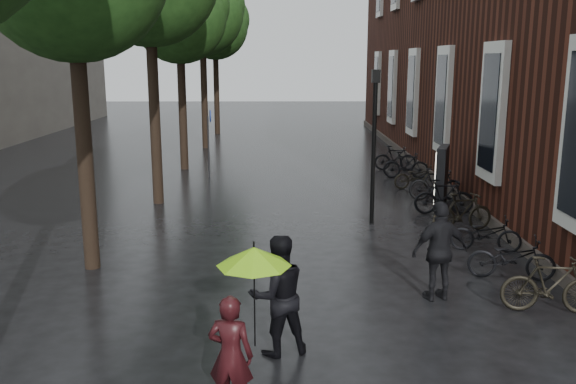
{
  "coord_description": "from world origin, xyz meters",
  "views": [
    {
      "loc": [
        -0.01,
        -5.38,
        4.34
      ],
      "look_at": [
        0.07,
        7.34,
        1.57
      ],
      "focal_mm": 38.0,
      "sensor_mm": 36.0,
      "label": 1
    }
  ],
  "objects_px": {
    "person_black": "(278,295)",
    "ad_lightbox": "(442,177)",
    "pedestrian_walking": "(440,251)",
    "lamp_post": "(374,132)",
    "parked_bicycles": "(446,199)",
    "person_burgundy": "(231,356)"
  },
  "relations": [
    {
      "from": "person_black",
      "to": "pedestrian_walking",
      "type": "bearing_deg",
      "value": -163.4
    },
    {
      "from": "person_black",
      "to": "parked_bicycles",
      "type": "distance_m",
      "value": 9.55
    },
    {
      "from": "ad_lightbox",
      "to": "lamp_post",
      "type": "distance_m",
      "value": 3.24
    },
    {
      "from": "person_black",
      "to": "ad_lightbox",
      "type": "height_order",
      "value": "ad_lightbox"
    },
    {
      "from": "person_burgundy",
      "to": "person_black",
      "type": "xyz_separation_m",
      "value": [
        0.57,
        1.62,
        0.14
      ]
    },
    {
      "from": "parked_bicycles",
      "to": "lamp_post",
      "type": "relative_size",
      "value": 3.6
    },
    {
      "from": "lamp_post",
      "to": "person_burgundy",
      "type": "bearing_deg",
      "value": -108.45
    },
    {
      "from": "person_burgundy",
      "to": "person_black",
      "type": "distance_m",
      "value": 1.72
    },
    {
      "from": "person_black",
      "to": "lamp_post",
      "type": "relative_size",
      "value": 0.45
    },
    {
      "from": "person_black",
      "to": "ad_lightbox",
      "type": "distance_m",
      "value": 10.32
    },
    {
      "from": "pedestrian_walking",
      "to": "ad_lightbox",
      "type": "relative_size",
      "value": 1.0
    },
    {
      "from": "ad_lightbox",
      "to": "person_burgundy",
      "type": "bearing_deg",
      "value": -96.45
    },
    {
      "from": "person_black",
      "to": "parked_bicycles",
      "type": "bearing_deg",
      "value": -138.25
    },
    {
      "from": "lamp_post",
      "to": "pedestrian_walking",
      "type": "bearing_deg",
      "value": -85.05
    },
    {
      "from": "person_burgundy",
      "to": "pedestrian_walking",
      "type": "xyz_separation_m",
      "value": [
        3.5,
        3.71,
        0.15
      ]
    },
    {
      "from": "ad_lightbox",
      "to": "lamp_post",
      "type": "relative_size",
      "value": 0.45
    },
    {
      "from": "person_burgundy",
      "to": "person_black",
      "type": "bearing_deg",
      "value": -97.94
    },
    {
      "from": "person_black",
      "to": "pedestrian_walking",
      "type": "xyz_separation_m",
      "value": [
        2.93,
        2.09,
        0.01
      ]
    },
    {
      "from": "pedestrian_walking",
      "to": "lamp_post",
      "type": "distance_m",
      "value": 5.62
    },
    {
      "from": "person_black",
      "to": "lamp_post",
      "type": "height_order",
      "value": "lamp_post"
    },
    {
      "from": "person_burgundy",
      "to": "ad_lightbox",
      "type": "bearing_deg",
      "value": -104.92
    },
    {
      "from": "parked_bicycles",
      "to": "ad_lightbox",
      "type": "distance_m",
      "value": 0.96
    }
  ]
}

